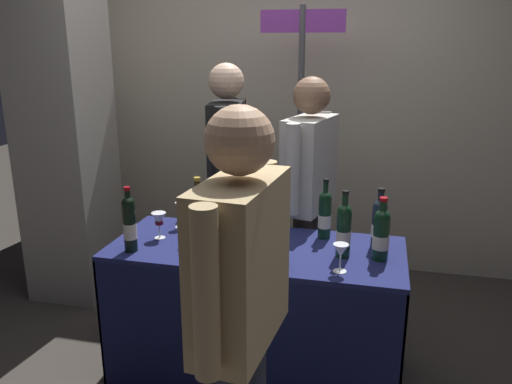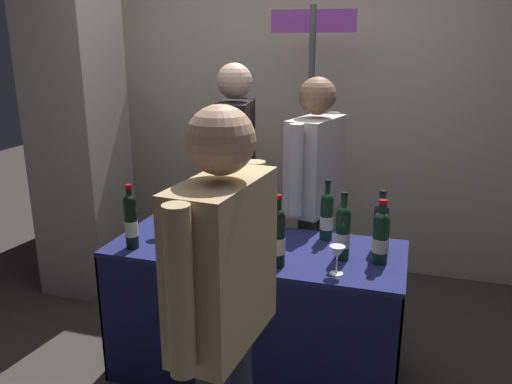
{
  "view_description": "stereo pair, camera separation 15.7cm",
  "coord_description": "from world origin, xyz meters",
  "px_view_note": "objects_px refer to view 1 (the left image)",
  "views": [
    {
      "loc": [
        0.6,
        -2.46,
        1.81
      ],
      "look_at": [
        0.0,
        0.0,
        1.07
      ],
      "focal_mm": 36.18,
      "sensor_mm": 36.0,
      "label": 1
    },
    {
      "loc": [
        0.75,
        -2.42,
        1.81
      ],
      "look_at": [
        0.0,
        0.0,
        1.07
      ],
      "focal_mm": 36.18,
      "sensor_mm": 36.0,
      "label": 2
    }
  ],
  "objects_px": {
    "wine_glass_near_vendor": "(180,209)",
    "vendor_presenter": "(309,183)",
    "wine_glass_mid": "(341,251)",
    "booth_signpost": "(300,121)",
    "featured_wine_bottle": "(344,230)",
    "display_bottle_0": "(129,223)",
    "taster_foreground_right": "(241,295)",
    "wine_glass_near_taster": "(159,220)",
    "concrete_pillar": "(57,56)",
    "tasting_table": "(256,289)"
  },
  "relations": [
    {
      "from": "wine_glass_mid",
      "to": "featured_wine_bottle",
      "type": "bearing_deg",
      "value": 90.52
    },
    {
      "from": "featured_wine_bottle",
      "to": "vendor_presenter",
      "type": "bearing_deg",
      "value": 112.92
    },
    {
      "from": "wine_glass_mid",
      "to": "taster_foreground_right",
      "type": "distance_m",
      "value": 0.79
    },
    {
      "from": "featured_wine_bottle",
      "to": "vendor_presenter",
      "type": "relative_size",
      "value": 0.21
    },
    {
      "from": "tasting_table",
      "to": "featured_wine_bottle",
      "type": "relative_size",
      "value": 4.47
    },
    {
      "from": "wine_glass_near_taster",
      "to": "taster_foreground_right",
      "type": "distance_m",
      "value": 1.18
    },
    {
      "from": "concrete_pillar",
      "to": "taster_foreground_right",
      "type": "distance_m",
      "value": 2.47
    },
    {
      "from": "tasting_table",
      "to": "wine_glass_near_taster",
      "type": "relative_size",
      "value": 10.53
    },
    {
      "from": "featured_wine_bottle",
      "to": "wine_glass_near_taster",
      "type": "bearing_deg",
      "value": 178.97
    },
    {
      "from": "wine_glass_near_vendor",
      "to": "vendor_presenter",
      "type": "bearing_deg",
      "value": 30.69
    },
    {
      "from": "concrete_pillar",
      "to": "display_bottle_0",
      "type": "height_order",
      "value": "concrete_pillar"
    },
    {
      "from": "display_bottle_0",
      "to": "wine_glass_near_taster",
      "type": "height_order",
      "value": "display_bottle_0"
    },
    {
      "from": "display_bottle_0",
      "to": "booth_signpost",
      "type": "distance_m",
      "value": 1.56
    },
    {
      "from": "wine_glass_near_vendor",
      "to": "booth_signpost",
      "type": "height_order",
      "value": "booth_signpost"
    },
    {
      "from": "concrete_pillar",
      "to": "booth_signpost",
      "type": "height_order",
      "value": "concrete_pillar"
    },
    {
      "from": "wine_glass_mid",
      "to": "wine_glass_near_taster",
      "type": "height_order",
      "value": "wine_glass_near_taster"
    },
    {
      "from": "wine_glass_near_vendor",
      "to": "taster_foreground_right",
      "type": "bearing_deg",
      "value": -59.21
    },
    {
      "from": "vendor_presenter",
      "to": "wine_glass_near_taster",
      "type": "bearing_deg",
      "value": -37.5
    },
    {
      "from": "featured_wine_bottle",
      "to": "wine_glass_mid",
      "type": "bearing_deg",
      "value": -89.48
    },
    {
      "from": "wine_glass_mid",
      "to": "taster_foreground_right",
      "type": "bearing_deg",
      "value": -111.21
    },
    {
      "from": "wine_glass_near_vendor",
      "to": "taster_foreground_right",
      "type": "height_order",
      "value": "taster_foreground_right"
    },
    {
      "from": "wine_glass_mid",
      "to": "concrete_pillar",
      "type": "bearing_deg",
      "value": 155.87
    },
    {
      "from": "tasting_table",
      "to": "featured_wine_bottle",
      "type": "xyz_separation_m",
      "value": [
        0.45,
        -0.03,
        0.39
      ]
    },
    {
      "from": "wine_glass_mid",
      "to": "tasting_table",
      "type": "bearing_deg",
      "value": 155.51
    },
    {
      "from": "wine_glass_near_vendor",
      "to": "wine_glass_mid",
      "type": "relative_size",
      "value": 1.09
    },
    {
      "from": "wine_glass_near_vendor",
      "to": "vendor_presenter",
      "type": "height_order",
      "value": "vendor_presenter"
    },
    {
      "from": "featured_wine_bottle",
      "to": "concrete_pillar",
      "type": "bearing_deg",
      "value": 160.37
    },
    {
      "from": "booth_signpost",
      "to": "wine_glass_near_vendor",
      "type": "bearing_deg",
      "value": -118.59
    },
    {
      "from": "featured_wine_bottle",
      "to": "wine_glass_near_taster",
      "type": "xyz_separation_m",
      "value": [
        -1.0,
        0.02,
        -0.04
      ]
    },
    {
      "from": "vendor_presenter",
      "to": "booth_signpost",
      "type": "height_order",
      "value": "booth_signpost"
    },
    {
      "from": "wine_glass_mid",
      "to": "taster_foreground_right",
      "type": "relative_size",
      "value": 0.08
    },
    {
      "from": "tasting_table",
      "to": "wine_glass_near_vendor",
      "type": "bearing_deg",
      "value": 159.51
    },
    {
      "from": "concrete_pillar",
      "to": "wine_glass_near_vendor",
      "type": "bearing_deg",
      "value": -25.64
    },
    {
      "from": "featured_wine_bottle",
      "to": "wine_glass_near_vendor",
      "type": "relative_size",
      "value": 2.3
    },
    {
      "from": "taster_foreground_right",
      "to": "booth_signpost",
      "type": "xyz_separation_m",
      "value": [
        -0.13,
        2.11,
        0.28
      ]
    },
    {
      "from": "display_bottle_0",
      "to": "wine_glass_mid",
      "type": "relative_size",
      "value": 2.49
    },
    {
      "from": "featured_wine_bottle",
      "to": "vendor_presenter",
      "type": "xyz_separation_m",
      "value": [
        -0.26,
        0.62,
        0.06
      ]
    },
    {
      "from": "featured_wine_bottle",
      "to": "booth_signpost",
      "type": "relative_size",
      "value": 0.17
    },
    {
      "from": "featured_wine_bottle",
      "to": "taster_foreground_right",
      "type": "bearing_deg",
      "value": -107.14
    },
    {
      "from": "concrete_pillar",
      "to": "featured_wine_bottle",
      "type": "height_order",
      "value": "concrete_pillar"
    },
    {
      "from": "display_bottle_0",
      "to": "wine_glass_near_taster",
      "type": "xyz_separation_m",
      "value": [
        0.07,
        0.2,
        -0.05
      ]
    },
    {
      "from": "wine_glass_mid",
      "to": "vendor_presenter",
      "type": "relative_size",
      "value": 0.09
    },
    {
      "from": "vendor_presenter",
      "to": "taster_foreground_right",
      "type": "xyz_separation_m",
      "value": [
        -0.02,
        -1.53,
        0.01
      ]
    },
    {
      "from": "display_bottle_0",
      "to": "taster_foreground_right",
      "type": "distance_m",
      "value": 1.07
    },
    {
      "from": "taster_foreground_right",
      "to": "tasting_table",
      "type": "bearing_deg",
      "value": 15.7
    },
    {
      "from": "vendor_presenter",
      "to": "taster_foreground_right",
      "type": "height_order",
      "value": "taster_foreground_right"
    },
    {
      "from": "display_bottle_0",
      "to": "wine_glass_near_vendor",
      "type": "relative_size",
      "value": 2.29
    },
    {
      "from": "concrete_pillar",
      "to": "tasting_table",
      "type": "relative_size",
      "value": 2.22
    },
    {
      "from": "wine_glass_mid",
      "to": "booth_signpost",
      "type": "bearing_deg",
      "value": 106.8
    },
    {
      "from": "wine_glass_near_vendor",
      "to": "wine_glass_near_taster",
      "type": "bearing_deg",
      "value": -104.2
    }
  ]
}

